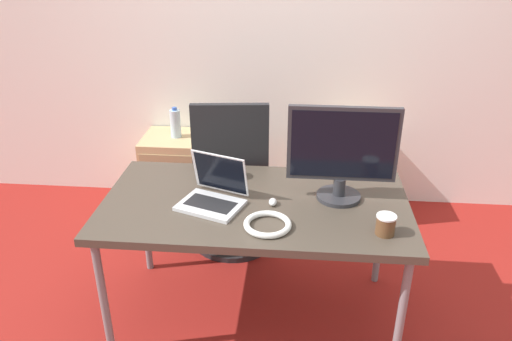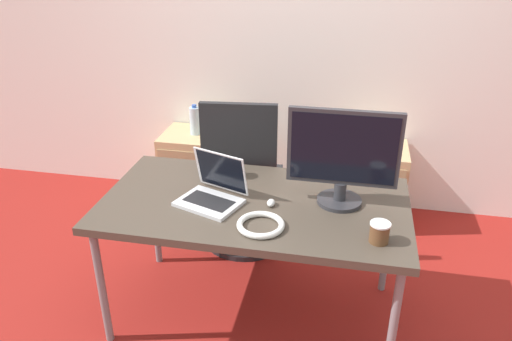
% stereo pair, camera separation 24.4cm
% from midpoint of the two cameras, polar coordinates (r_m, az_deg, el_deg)
% --- Properties ---
extents(ground_plane, '(14.00, 14.00, 0.00)m').
position_cam_midpoint_polar(ground_plane, '(2.89, -2.59, -15.94)').
color(ground_plane, maroon).
extents(wall_back, '(10.00, 0.05, 2.60)m').
position_cam_midpoint_polar(wall_back, '(3.59, -0.03, 15.86)').
color(wall_back, white).
rests_on(wall_back, ground_plane).
extents(desk, '(1.52, 0.81, 0.71)m').
position_cam_midpoint_polar(desk, '(2.50, -2.89, -4.57)').
color(desk, '#473D33').
rests_on(desk, ground_plane).
extents(office_chair, '(0.56, 0.58, 1.06)m').
position_cam_midpoint_polar(office_chair, '(3.21, -4.87, -2.73)').
color(office_chair, '#232326').
rests_on(office_chair, ground_plane).
extents(cabinet_left, '(0.49, 0.41, 0.57)m').
position_cam_midpoint_polar(cabinet_left, '(3.80, -10.62, -0.18)').
color(cabinet_left, tan).
rests_on(cabinet_left, ground_plane).
extents(cabinet_right, '(0.49, 0.41, 0.57)m').
position_cam_midpoint_polar(cabinet_right, '(3.68, 8.94, -0.97)').
color(cabinet_right, tan).
rests_on(cabinet_right, ground_plane).
extents(water_bottle, '(0.08, 0.08, 0.22)m').
position_cam_midpoint_polar(water_bottle, '(3.65, -11.10, 5.28)').
color(water_bottle, silver).
rests_on(water_bottle, cabinet_left).
extents(laptop_center, '(0.35, 0.35, 0.23)m').
position_cam_midpoint_polar(laptop_center, '(2.46, -7.71, -2.76)').
color(laptop_center, silver).
rests_on(laptop_center, desk).
extents(monitor, '(0.53, 0.22, 0.48)m').
position_cam_midpoint_polar(monitor, '(2.41, 6.97, 1.96)').
color(monitor, '#2D2D33').
rests_on(monitor, desk).
extents(mouse, '(0.04, 0.06, 0.03)m').
position_cam_midpoint_polar(mouse, '(2.43, -0.94, -3.70)').
color(mouse, silver).
rests_on(mouse, desk).
extents(coffee_cup_white, '(0.08, 0.08, 0.10)m').
position_cam_midpoint_polar(coffee_cup_white, '(2.69, -5.91, 0.05)').
color(coffee_cup_white, white).
rests_on(coffee_cup_white, desk).
extents(coffee_cup_brown, '(0.09, 0.09, 0.09)m').
position_cam_midpoint_polar(coffee_cup_brown, '(2.24, 11.60, -6.18)').
color(coffee_cup_brown, brown).
rests_on(coffee_cup_brown, desk).
extents(cable_coil, '(0.22, 0.22, 0.03)m').
position_cam_midpoint_polar(cable_coil, '(2.26, -1.77, -6.25)').
color(cable_coil, white).
rests_on(cable_coil, desk).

